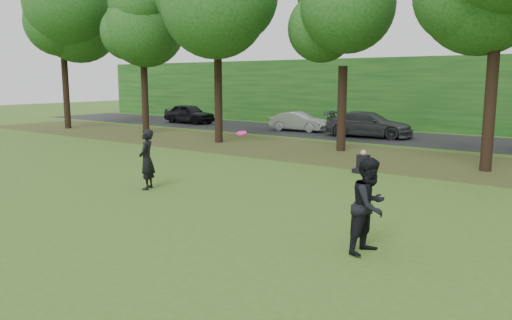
{
  "coord_description": "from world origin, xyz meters",
  "views": [
    {
      "loc": [
        8.26,
        -8.08,
        3.5
      ],
      "look_at": [
        0.14,
        2.75,
        1.3
      ],
      "focal_mm": 35.0,
      "sensor_mm": 36.0,
      "label": 1
    }
  ],
  "objects_px": {
    "seated_person": "(362,164)",
    "frisbee": "(242,133)",
    "player_left": "(147,159)",
    "player_right": "(370,206)"
  },
  "relations": [
    {
      "from": "seated_person",
      "to": "frisbee",
      "type": "bearing_deg",
      "value": -90.28
    },
    {
      "from": "player_left",
      "to": "player_right",
      "type": "relative_size",
      "value": 0.98
    },
    {
      "from": "frisbee",
      "to": "seated_person",
      "type": "xyz_separation_m",
      "value": [
        -0.01,
        7.39,
        -1.81
      ]
    },
    {
      "from": "player_left",
      "to": "frisbee",
      "type": "xyz_separation_m",
      "value": [
        4.22,
        -0.43,
        1.15
      ]
    },
    {
      "from": "frisbee",
      "to": "player_right",
      "type": "bearing_deg",
      "value": -12.09
    },
    {
      "from": "player_left",
      "to": "seated_person",
      "type": "xyz_separation_m",
      "value": [
        4.22,
        6.96,
        -0.65
      ]
    },
    {
      "from": "player_right",
      "to": "seated_person",
      "type": "height_order",
      "value": "player_right"
    },
    {
      "from": "player_right",
      "to": "seated_person",
      "type": "xyz_separation_m",
      "value": [
        -3.98,
        8.24,
        -0.67
      ]
    },
    {
      "from": "player_right",
      "to": "seated_person",
      "type": "distance_m",
      "value": 9.17
    },
    {
      "from": "player_left",
      "to": "seated_person",
      "type": "distance_m",
      "value": 8.16
    }
  ]
}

